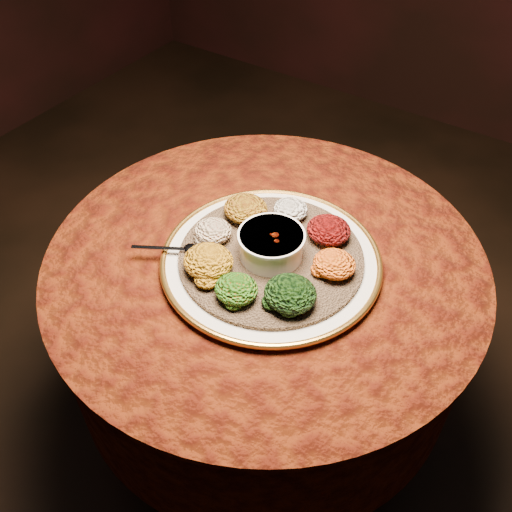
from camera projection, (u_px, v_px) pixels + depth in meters
The scene contains 13 objects.
table at pixel (265, 309), 1.36m from camera, with size 0.96×0.96×0.73m.
platter at pixel (271, 260), 1.21m from camera, with size 0.49×0.49×0.02m.
injera at pixel (271, 257), 1.20m from camera, with size 0.39×0.39×0.01m, color brown.
stew_bowl at pixel (271, 243), 1.17m from camera, with size 0.14×0.14×0.06m.
spoon at pixel (188, 249), 1.20m from camera, with size 0.14×0.09×0.01m.
portion_ayib at pixel (291, 209), 1.27m from camera, with size 0.08×0.07×0.04m, color beige.
portion_kitfo at pixel (329, 230), 1.22m from camera, with size 0.10×0.09×0.05m, color black.
portion_tikil at pixel (334, 264), 1.15m from camera, with size 0.09×0.08×0.04m, color #A26F0D.
portion_gomen at pixel (290, 294), 1.09m from camera, with size 0.10×0.10×0.05m, color black.
portion_mixveg at pixel (236, 289), 1.10m from camera, with size 0.09×0.08×0.04m, color #9E2E0A.
portion_kik at pixel (208, 261), 1.15m from camera, with size 0.10×0.10×0.05m, color #B87710.
portion_timatim at pixel (213, 231), 1.22m from camera, with size 0.08×0.08×0.04m, color maroon.
portion_shiro at pixel (246, 209), 1.27m from camera, with size 0.10×0.09×0.05m, color #8D6511.
Camera 1 is at (0.47, -0.75, 1.60)m, focal length 40.00 mm.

